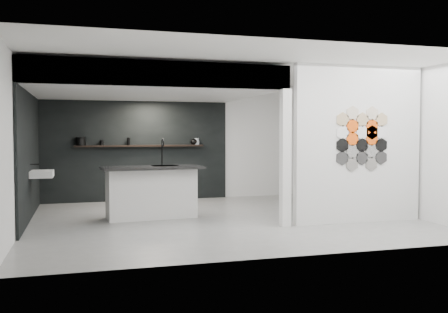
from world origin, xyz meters
TOP-DOWN VIEW (x-y plane):
  - floor at (0.00, 0.00)m, footprint 7.00×6.00m
  - partition_panel at (2.23, -1.00)m, footprint 2.45×0.15m
  - bay_clad_back at (-1.30, 2.97)m, footprint 4.40×0.04m
  - bay_clad_left at (-3.47, 1.00)m, footprint 0.04×4.00m
  - bulkhead at (-1.30, 1.00)m, footprint 4.40×4.00m
  - corner_column at (0.82, -1.00)m, footprint 0.16×0.16m
  - fascia_beam at (-1.30, -0.92)m, footprint 4.40×0.16m
  - wall_basin at (-3.24, 0.80)m, footprint 0.40×0.60m
  - display_shelf at (-1.20, 2.87)m, footprint 3.00×0.15m
  - kitchen_island at (-1.28, 0.45)m, footprint 1.91×0.95m
  - stockpot at (-2.55, 2.87)m, footprint 0.28×0.28m
  - kettle at (0.08, 2.87)m, footprint 0.23×0.23m
  - glass_bowl at (0.15, 2.87)m, footprint 0.13×0.13m
  - glass_vase at (0.15, 2.87)m, footprint 0.13×0.13m
  - bottle_dark at (-1.47, 2.87)m, footprint 0.07×0.07m
  - utensil_cup at (-2.09, 2.87)m, footprint 0.11×0.11m
  - hex_tile_cluster at (2.26, -1.09)m, footprint 1.04×0.02m

SIDE VIEW (x-z plane):
  - floor at x=0.00m, z-range -0.01..0.00m
  - kitchen_island at x=-1.28m, z-range -0.24..1.25m
  - wall_basin at x=-3.24m, z-range 0.79..0.91m
  - bay_clad_back at x=-1.30m, z-range 0.00..2.35m
  - bay_clad_left at x=-3.47m, z-range 0.00..2.35m
  - corner_column at x=0.82m, z-range 0.00..2.35m
  - display_shelf at x=-1.20m, z-range 1.28..1.32m
  - glass_bowl at x=0.15m, z-range 1.32..1.41m
  - utensil_cup at x=-2.09m, z-range 1.32..1.43m
  - kettle at x=0.08m, z-range 1.32..1.47m
  - glass_vase at x=0.15m, z-range 1.32..1.48m
  - partition_panel at x=2.23m, z-range 0.00..2.80m
  - bottle_dark at x=-1.47m, z-range 1.32..1.49m
  - stockpot at x=-2.55m, z-range 1.32..1.51m
  - hex_tile_cluster at x=2.26m, z-range 0.92..2.09m
  - bulkhead at x=-1.30m, z-range 2.35..2.75m
  - fascia_beam at x=-1.30m, z-range 2.35..2.75m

